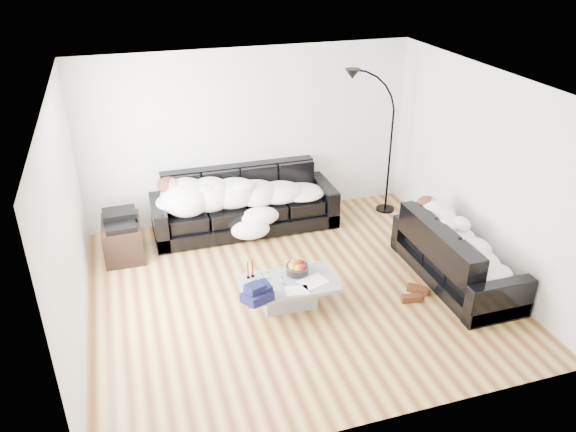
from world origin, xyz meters
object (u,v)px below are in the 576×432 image
object	(u,v)px
candle_right	(252,268)
wine_glass_b	(261,280)
floor_lamp	(390,150)
sleeper_right	(460,237)
wine_glass_a	(269,273)
wine_glass_c	(283,279)
coffee_table	(289,293)
fruit_bowl	(297,267)
shoes	(414,294)
av_cabinet	(123,239)
candle_left	(248,270)
stereo	(120,218)
sofa_back	(244,201)
sofa_right	(457,253)
sleeper_back	(245,190)

from	to	relation	value
candle_right	wine_glass_b	bearing A→B (deg)	-76.81
wine_glass_b	candle_right	world-z (taller)	candle_right
floor_lamp	sleeper_right	bearing A→B (deg)	-94.51
sleeper_right	wine_glass_a	size ratio (longest dim) A/B	10.88
wine_glass_c	wine_glass_a	bearing A→B (deg)	128.77
coffee_table	fruit_bowl	world-z (taller)	fruit_bowl
fruit_bowl	wine_glass_c	size ratio (longest dim) A/B	1.75
shoes	av_cabinet	xyz separation A→B (m)	(-3.36, 2.10, 0.21)
shoes	candle_left	bearing A→B (deg)	-173.30
av_cabinet	stereo	distance (m)	0.32
sleeper_right	fruit_bowl	xyz separation A→B (m)	(-2.06, 0.26, -0.21)
stereo	floor_lamp	distance (m)	4.13
coffee_table	wine_glass_a	bearing A→B (deg)	149.20
floor_lamp	wine_glass_c	bearing A→B (deg)	-142.16
wine_glass_a	av_cabinet	xyz separation A→B (m)	(-1.63, 1.65, -0.15)
fruit_bowl	wine_glass_b	bearing A→B (deg)	-165.57
sofa_back	sofa_right	bearing A→B (deg)	-44.06
av_cabinet	floor_lamp	bearing A→B (deg)	3.74
sleeper_back	coffee_table	bearing A→B (deg)	-88.78
sleeper_back	sleeper_right	world-z (taller)	sleeper_back
stereo	sofa_right	bearing A→B (deg)	-27.78
fruit_bowl	shoes	xyz separation A→B (m)	(1.37, -0.46, -0.37)
wine_glass_b	sleeper_back	bearing A→B (deg)	81.82
stereo	shoes	bearing A→B (deg)	-34.67
candle_left	wine_glass_b	bearing A→B (deg)	-60.93
sleeper_back	wine_glass_c	world-z (taller)	sleeper_back
wine_glass_a	shoes	bearing A→B (deg)	-14.35
sofa_right	candle_right	world-z (taller)	sofa_right
sofa_right	sleeper_right	distance (m)	0.23
sofa_back	coffee_table	xyz separation A→B (m)	(0.04, -2.07, -0.28)
sofa_back	sofa_right	size ratio (longest dim) A/B	1.38
candle_right	shoes	bearing A→B (deg)	-16.07
coffee_table	wine_glass_b	distance (m)	0.41
wine_glass_b	sofa_back	bearing A→B (deg)	82.02
sofa_right	sleeper_right	xyz separation A→B (m)	(0.00, 0.00, 0.23)
sofa_right	sleeper_back	size ratio (longest dim) A/B	0.86
fruit_bowl	shoes	world-z (taller)	fruit_bowl
candle_right	shoes	xyz separation A→B (m)	(1.91, -0.55, -0.40)
av_cabinet	floor_lamp	world-z (taller)	floor_lamp
sofa_right	wine_glass_b	xyz separation A→B (m)	(-2.54, 0.13, 0.01)
wine_glass_b	av_cabinet	size ratio (longest dim) A/B	0.22
sofa_right	candle_right	size ratio (longest dim) A/B	8.51
sleeper_right	coffee_table	distance (m)	2.26
coffee_table	av_cabinet	world-z (taller)	av_cabinet
wine_glass_c	candle_right	distance (m)	0.41
wine_glass_c	sofa_right	bearing A→B (deg)	-1.87
candle_right	candle_left	bearing A→B (deg)	-165.34
wine_glass_a	candle_right	size ratio (longest dim) A/B	0.67
shoes	stereo	size ratio (longest dim) A/B	0.97
shoes	sleeper_right	bearing A→B (deg)	38.47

